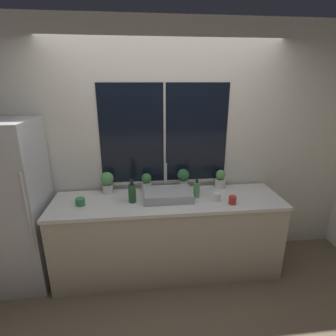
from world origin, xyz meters
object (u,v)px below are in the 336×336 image
mug_red (232,200)px  sink (168,194)px  refrigerator (7,207)px  soap_bottle (197,189)px  potted_plant_far_left (107,181)px  potted_plant_far_right (220,179)px  mug_green (80,202)px  potted_plant_center_right (183,178)px  mug_white (216,197)px  bottle_tall (132,193)px  potted_plant_center_left (147,183)px

mug_red → sink: bearing=162.8°
refrigerator → soap_bottle: (1.94, 0.00, 0.10)m
potted_plant_far_left → soap_bottle: size_ratio=1.16×
potted_plant_far_right → mug_green: size_ratio=2.34×
potted_plant_center_right → mug_white: 0.46m
refrigerator → mug_red: size_ratio=21.07×
refrigerator → bottle_tall: (1.25, -0.05, 0.12)m
potted_plant_far_right → mug_red: size_ratio=2.64×
soap_bottle → mug_red: (0.33, -0.21, -0.05)m
soap_bottle → bottle_tall: 0.69m
mug_green → mug_white: mug_white is taller
sink → potted_plant_far_left: (-0.65, 0.23, 0.09)m
potted_plant_center_left → potted_plant_far_right: (0.86, 0.00, 0.00)m
potted_plant_center_left → soap_bottle: bearing=-22.4°
refrigerator → potted_plant_far_right: size_ratio=7.98×
sink → potted_plant_far_right: bearing=19.5°
potted_plant_center_left → bottle_tall: (-0.16, -0.27, -0.00)m
potted_plant_center_right → mug_red: bearing=-44.2°
mug_red → potted_plant_far_left: bearing=161.8°
potted_plant_far_right → mug_white: size_ratio=2.59×
potted_plant_center_left → refrigerator: bearing=-171.2°
potted_plant_far_left → potted_plant_far_right: 1.29m
soap_bottle → sink: bearing=-178.3°
potted_plant_center_right → sink: bearing=-131.7°
potted_plant_far_right → soap_bottle: (-0.33, -0.22, -0.02)m
refrigerator → sink: size_ratio=3.47×
potted_plant_far_left → mug_red: bearing=-18.2°
soap_bottle → mug_white: bearing=-32.4°
potted_plant_far_right → refrigerator: bearing=-174.5°
soap_bottle → mug_red: bearing=-32.5°
mug_green → potted_plant_far_right: bearing=10.6°
potted_plant_center_right → mug_red: size_ratio=2.97×
soap_bottle → potted_plant_center_right: bearing=117.1°
potted_plant_center_left → mug_white: 0.79m
potted_plant_center_left → mug_white: size_ratio=2.49×
potted_plant_center_left → potted_plant_far_right: bearing=0.0°
mug_green → bottle_tall: bearing=2.2°
mug_green → potted_plant_center_left: bearing=23.1°
refrigerator → mug_white: refrigerator is taller
mug_white → mug_red: mug_white is taller
potted_plant_center_right → bottle_tall: 0.64m
potted_plant_center_right → mug_green: potted_plant_center_right is taller
potted_plant_far_right → potted_plant_far_left: bearing=180.0°
soap_bottle → potted_plant_far_left: bearing=167.3°
potted_plant_center_left → mug_green: (-0.68, -0.29, -0.06)m
potted_plant_center_left → mug_white: bearing=-25.2°
potted_plant_center_left → potted_plant_center_right: size_ratio=0.85×
refrigerator → potted_plant_center_right: size_ratio=7.10×
potted_plant_center_right → potted_plant_far_right: (0.44, 0.00, -0.04)m
mug_white → mug_red: 0.17m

